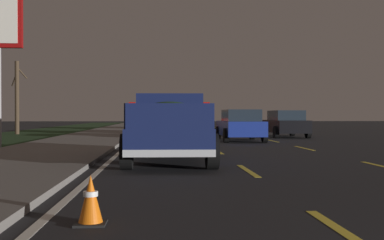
% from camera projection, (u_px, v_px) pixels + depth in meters
% --- Properties ---
extents(ground, '(144.00, 144.00, 0.00)m').
position_uv_depth(ground, '(224.00, 136.00, 28.42)').
color(ground, black).
extents(sidewalk_shoulder, '(108.00, 4.00, 0.12)m').
position_uv_depth(sidewalk_shoulder, '(98.00, 136.00, 27.94)').
color(sidewalk_shoulder, slate).
rests_on(sidewalk_shoulder, ground).
extents(grass_verge, '(108.00, 6.00, 0.01)m').
position_uv_depth(grass_verge, '(11.00, 137.00, 27.62)').
color(grass_verge, '#1E3819').
rests_on(grass_verge, ground).
extents(lane_markings, '(108.54, 7.04, 0.01)m').
position_uv_depth(lane_markings, '(171.00, 134.00, 31.36)').
color(lane_markings, yellow).
rests_on(lane_markings, ground).
extents(pickup_truck, '(5.46, 2.35, 1.87)m').
position_uv_depth(pickup_truck, '(170.00, 126.00, 12.93)').
color(pickup_truck, '#141E4C').
rests_on(pickup_truck, ground).
extents(sedan_blue, '(4.41, 2.04, 1.54)m').
position_uv_depth(sedan_blue, '(240.00, 125.00, 23.34)').
color(sedan_blue, navy).
rests_on(sedan_blue, ground).
extents(sedan_black, '(4.43, 2.08, 1.54)m').
position_uv_depth(sedan_black, '(285.00, 124.00, 27.53)').
color(sedan_black, black).
rests_on(sedan_black, ground).
extents(sedan_silver, '(4.45, 2.10, 1.54)m').
position_uv_depth(sedan_silver, '(164.00, 123.00, 31.12)').
color(sedan_silver, '#B2B5BA').
rests_on(sedan_silver, ground).
extents(sedan_red, '(4.42, 2.05, 1.54)m').
position_uv_depth(sedan_red, '(162.00, 121.00, 41.74)').
color(sedan_red, maroon).
rests_on(sedan_red, ground).
extents(bare_tree_far, '(1.15, 1.11, 4.88)m').
position_uv_depth(bare_tree_far, '(17.00, 96.00, 31.70)').
color(bare_tree_far, '#423323').
rests_on(bare_tree_far, ground).
extents(traffic_cone_near, '(0.36, 0.36, 0.58)m').
position_uv_depth(traffic_cone_near, '(91.00, 200.00, 5.51)').
color(traffic_cone_near, black).
rests_on(traffic_cone_near, ground).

